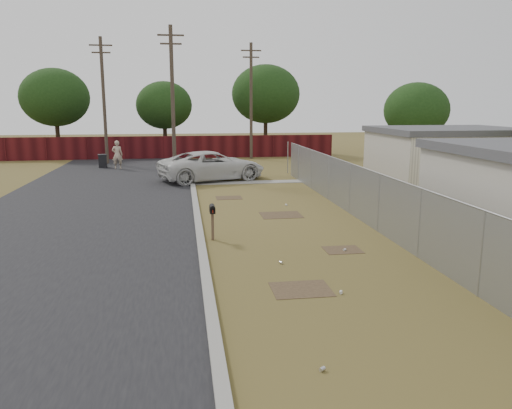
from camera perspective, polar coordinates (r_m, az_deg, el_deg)
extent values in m
plane|color=brown|center=(16.85, 3.87, -3.46)|extent=(120.00, 120.00, 0.00)
cube|color=black|center=(24.62, -17.62, 0.79)|extent=(9.00, 60.00, 0.02)
cube|color=gray|center=(24.29, -7.10, 1.23)|extent=(0.25, 60.00, 0.12)
cube|color=gray|center=(27.96, -1.11, 2.55)|extent=(6.20, 1.00, 0.03)
cylinder|color=gray|center=(12.35, 24.37, -5.20)|extent=(0.06, 0.06, 2.00)
cylinder|color=gray|center=(14.86, 18.19, -2.06)|extent=(0.06, 0.06, 2.00)
cylinder|color=gray|center=(17.53, 13.86, 0.17)|extent=(0.06, 0.06, 2.00)
cylinder|color=gray|center=(20.29, 10.69, 1.80)|extent=(0.06, 0.06, 2.00)
cylinder|color=gray|center=(23.11, 8.28, 3.04)|extent=(0.06, 0.06, 2.00)
cylinder|color=gray|center=(25.98, 6.40, 4.00)|extent=(0.06, 0.06, 2.00)
cylinder|color=gray|center=(28.86, 4.89, 4.77)|extent=(0.06, 0.06, 2.00)
cylinder|color=gray|center=(31.77, 3.65, 5.39)|extent=(0.06, 0.06, 2.00)
cylinder|color=gray|center=(18.29, 12.84, 3.85)|extent=(0.04, 26.00, 0.04)
cube|color=slate|center=(18.44, 12.70, 0.77)|extent=(0.01, 26.00, 2.00)
cube|color=black|center=(18.60, 12.78, -1.34)|extent=(0.03, 26.00, 0.60)
cube|color=#4C1013|center=(41.12, -11.93, 6.39)|extent=(30.00, 0.12, 1.80)
cylinder|color=#43352D|center=(31.91, -9.49, 11.58)|extent=(0.24, 0.24, 9.00)
cube|color=#43352D|center=(32.17, -9.73, 18.54)|extent=(1.60, 0.10, 0.10)
cube|color=#43352D|center=(32.11, -9.70, 17.66)|extent=(1.30, 0.10, 0.10)
cylinder|color=#43352D|center=(38.31, -16.99, 11.19)|extent=(0.24, 0.24, 9.00)
cube|color=#43352D|center=(38.52, -17.34, 16.99)|extent=(1.60, 0.10, 0.10)
cube|color=#43352D|center=(38.47, -17.29, 16.25)|extent=(1.30, 0.10, 0.10)
cylinder|color=#43352D|center=(40.28, -0.56, 11.66)|extent=(0.24, 0.24, 9.00)
cube|color=#43352D|center=(40.49, -0.57, 17.19)|extent=(1.60, 0.10, 0.10)
cube|color=#43352D|center=(40.44, -0.57, 16.48)|extent=(1.30, 0.10, 0.10)
cube|color=silver|center=(28.71, 20.91, 4.83)|extent=(7.00, 6.00, 2.80)
cube|color=#49494E|center=(28.60, 21.13, 7.91)|extent=(7.28, 6.24, 0.30)
cylinder|color=black|center=(46.20, -21.70, 7.29)|extent=(0.36, 0.36, 3.30)
ellipsoid|color=black|center=(46.12, -22.00, 11.29)|extent=(5.70, 5.70, 4.84)
cylinder|color=black|center=(46.02, -10.34, 7.62)|extent=(0.36, 0.36, 2.86)
ellipsoid|color=black|center=(45.93, -10.46, 11.10)|extent=(4.94, 4.94, 4.20)
cylinder|color=black|center=(45.60, 1.10, 8.18)|extent=(0.36, 0.36, 3.52)
ellipsoid|color=black|center=(45.54, 1.11, 12.51)|extent=(6.08, 6.08, 5.17)
cylinder|color=black|center=(37.82, 17.61, 6.33)|extent=(0.36, 0.36, 2.64)
ellipsoid|color=black|center=(37.71, 17.84, 10.23)|extent=(4.56, 4.56, 3.88)
cube|color=brown|center=(16.12, -4.98, -2.40)|extent=(0.09, 0.09, 0.96)
cube|color=black|center=(16.01, -5.01, -0.63)|extent=(0.17, 0.46, 0.17)
cylinder|color=black|center=(15.99, -5.02, -0.33)|extent=(0.17, 0.46, 0.17)
cube|color=#AB1D0C|center=(15.76, -4.96, -0.81)|extent=(0.02, 0.04, 0.10)
imported|color=silver|center=(28.78, -5.02, 4.43)|extent=(6.67, 4.68, 1.69)
imported|color=tan|center=(35.01, -15.57, 5.49)|extent=(0.71, 0.48, 1.93)
cube|color=black|center=(36.10, -17.12, 4.73)|extent=(0.61, 0.61, 0.87)
cube|color=black|center=(36.05, -17.16, 5.44)|extent=(0.67, 0.67, 0.07)
cylinder|color=black|center=(35.86, -16.66, 4.16)|extent=(0.07, 0.19, 0.18)
cylinder|color=beige|center=(11.88, 9.69, -9.84)|extent=(0.10, 0.12, 0.07)
cylinder|color=silver|center=(13.81, 2.89, -6.63)|extent=(0.10, 0.12, 0.07)
cylinder|color=beige|center=(15.19, 10.09, -5.11)|extent=(0.12, 0.12, 0.07)
cylinder|color=silver|center=(8.69, 7.59, -18.14)|extent=(0.12, 0.12, 0.07)
cylinder|color=beige|center=(21.60, 3.48, -0.03)|extent=(0.11, 0.12, 0.07)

